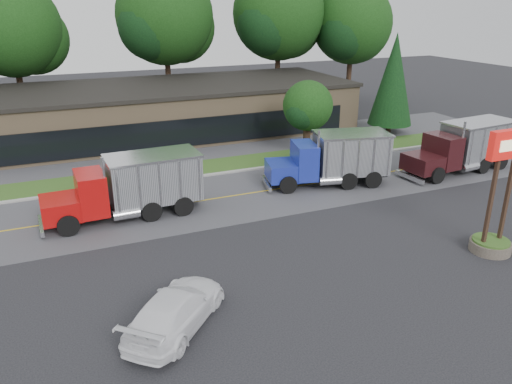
{
  "coord_description": "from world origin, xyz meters",
  "views": [
    {
      "loc": [
        -8.11,
        -17.7,
        11.24
      ],
      "look_at": [
        1.44,
        4.79,
        1.8
      ],
      "focal_mm": 35.0,
      "sensor_mm": 36.0,
      "label": 1
    }
  ],
  "objects_px": {
    "dump_truck_blue": "(335,157)",
    "rally_car": "(176,309)",
    "bilo_sign": "(497,212)",
    "dump_truck_maroon": "(466,145)",
    "dump_truck_red": "(133,185)"
  },
  "relations": [
    {
      "from": "dump_truck_maroon",
      "to": "dump_truck_blue",
      "type": "bearing_deg",
      "value": -11.61
    },
    {
      "from": "dump_truck_red",
      "to": "rally_car",
      "type": "relative_size",
      "value": 1.7
    },
    {
      "from": "dump_truck_blue",
      "to": "dump_truck_maroon",
      "type": "xyz_separation_m",
      "value": [
        9.84,
        -1.12,
        0.0
      ]
    },
    {
      "from": "dump_truck_maroon",
      "to": "rally_car",
      "type": "bearing_deg",
      "value": 17.83
    },
    {
      "from": "dump_truck_blue",
      "to": "rally_car",
      "type": "distance_m",
      "value": 17.22
    },
    {
      "from": "bilo_sign",
      "to": "dump_truck_maroon",
      "type": "xyz_separation_m",
      "value": [
        7.83,
        9.86,
        -0.21
      ]
    },
    {
      "from": "dump_truck_red",
      "to": "dump_truck_maroon",
      "type": "relative_size",
      "value": 0.97
    },
    {
      "from": "rally_car",
      "to": "dump_truck_maroon",
      "type": "bearing_deg",
      "value": -114.36
    },
    {
      "from": "dump_truck_maroon",
      "to": "rally_car",
      "type": "relative_size",
      "value": 1.75
    },
    {
      "from": "bilo_sign",
      "to": "rally_car",
      "type": "height_order",
      "value": "bilo_sign"
    },
    {
      "from": "bilo_sign",
      "to": "rally_car",
      "type": "distance_m",
      "value": 15.34
    },
    {
      "from": "dump_truck_red",
      "to": "dump_truck_blue",
      "type": "relative_size",
      "value": 1.07
    },
    {
      "from": "rally_car",
      "to": "bilo_sign",
      "type": "bearing_deg",
      "value": -137.57
    },
    {
      "from": "dump_truck_blue",
      "to": "dump_truck_maroon",
      "type": "bearing_deg",
      "value": -173.58
    },
    {
      "from": "dump_truck_red",
      "to": "dump_truck_maroon",
      "type": "bearing_deg",
      "value": 175.26
    }
  ]
}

